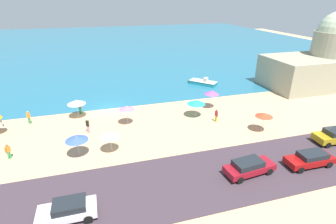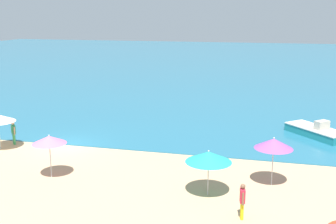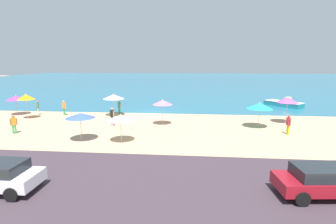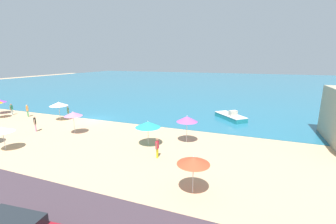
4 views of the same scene
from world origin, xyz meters
The scene contains 8 objects.
ground_plane centered at (0.00, 0.00, 0.00)m, with size 160.00×160.00×0.00m, color tan.
sea centered at (0.00, 55.00, 0.03)m, with size 150.00×110.00×0.05m, color #236784.
beach_umbrella_2 centered at (1.92, -5.61, 2.21)m, with size 1.91×1.91×2.50m.
beach_umbrella_6 centered at (13.99, -3.73, 2.34)m, with size 2.05×2.05×2.68m.
beach_umbrella_7 centered at (10.85, -5.82, 2.05)m, with size 2.35×2.35×2.39m.
bather_2 centered at (-3.71, -0.70, 0.92)m, with size 0.46×0.40×1.65m.
bather_4 centered at (12.73, -8.00, 0.94)m, with size 0.28×0.56×1.68m.
skiff_nearshore centered at (17.12, 6.45, 0.42)m, with size 4.57×4.80×1.29m.
Camera 2 is at (13.71, -25.65, 9.03)m, focal length 45.00 mm.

